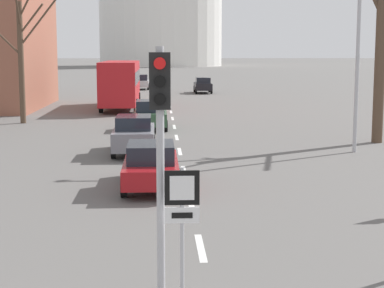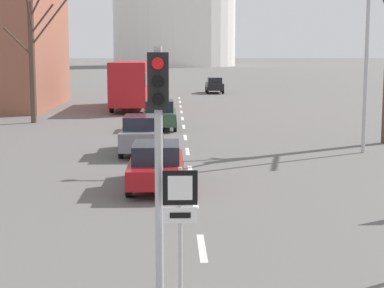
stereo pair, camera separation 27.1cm
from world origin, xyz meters
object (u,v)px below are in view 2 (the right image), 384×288
Objects in this scene: street_lamp_right at (358,19)px; sedan_near_left at (142,134)px; route_sign_post at (180,209)px; sedan_mid_centre at (156,165)px; sedan_far_right at (160,114)px; sedan_near_right at (153,82)px; sedan_far_left at (215,85)px; traffic_signal_centre_tall at (158,122)px; city_bus at (131,81)px.

street_lamp_right is 10.06m from sedan_near_left.
route_sign_post is 0.25× the size of street_lamp_right.
sedan_far_right is (-0.19, 15.31, 0.07)m from sedan_mid_centre.
sedan_near_right is 0.93× the size of sedan_far_left.
sedan_far_left is at bearing 84.02° from sedan_mid_centre.
route_sign_post reaches higher than sedan_near_right.
sedan_mid_centre is (1.64, -52.48, -0.10)m from sedan_near_right.
route_sign_post is 17.82m from street_lamp_right.
traffic_signal_centre_tall is 1.01× the size of sedan_far_left.
sedan_far_right is 0.38× the size of city_bus.
street_lamp_right is (7.83, 15.49, 2.52)m from traffic_signal_centre_tall.
city_bus is at bearing 116.38° from street_lamp_right.
sedan_mid_centre is (-8.10, -6.77, -4.80)m from street_lamp_right.
traffic_signal_centre_tall reaches higher than sedan_far_left.
sedan_far_left is (5.57, 38.93, 0.02)m from sedan_near_left.
sedan_mid_centre is at bearing -88.21° from sedan_near_right.
street_lamp_right reaches higher than traffic_signal_centre_tall.
sedan_far_left is (4.16, 54.71, -0.70)m from route_sign_post.
traffic_signal_centre_tall is at bearing -88.23° from sedan_mid_centre.
traffic_signal_centre_tall is 15.78m from sedan_near_left.
sedan_far_left is 1.03× the size of sedan_far_right.
sedan_near_right is 52.51m from sedan_mid_centre.
sedan_mid_centre is at bearing 91.77° from traffic_signal_centre_tall.
sedan_mid_centre is 1.02× the size of sedan_far_right.
street_lamp_right reaches higher than city_bus.
sedan_far_right is at bearing 86.04° from sedan_near_left.
street_lamp_right reaches higher than sedan_near_left.
sedan_near_left is 39.33m from sedan_far_left.
traffic_signal_centre_tall is 61.27m from sedan_near_right.
sedan_near_left is at bearing 96.43° from sedan_mid_centre.
sedan_far_right is (0.58, 8.45, -0.00)m from sedan_near_left.
city_bus reaches higher than sedan_far_right.
street_lamp_right is 2.20× the size of sedan_near_left.
sedan_far_right is (-8.29, 8.55, -4.73)m from street_lamp_right.
city_bus is (-3.16, 37.11, 0.52)m from route_sign_post.
city_bus reaches higher than sedan_near_left.
street_lamp_right reaches higher than sedan_far_right.
street_lamp_right is at bearing 39.86° from sedan_mid_centre.
sedan_far_left is 19.10m from city_bus.
street_lamp_right is (7.47, 15.68, 4.01)m from route_sign_post.
sedan_near_right reaches higher than sedan_far_right.
sedan_near_left is at bearing -85.29° from city_bus.
street_lamp_right is at bearing -45.88° from sedan_far_right.
sedan_near_right reaches higher than sedan_far_left.
traffic_signal_centre_tall is 9.02m from sedan_mid_centre.
sedan_near_right is 9.28m from sedan_far_left.
sedan_mid_centre is at bearing -140.14° from street_lamp_right.
traffic_signal_centre_tall reaches higher than sedan_near_right.
sedan_mid_centre is at bearing 94.07° from route_sign_post.
sedan_mid_centre is at bearing -89.29° from sedan_far_right.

